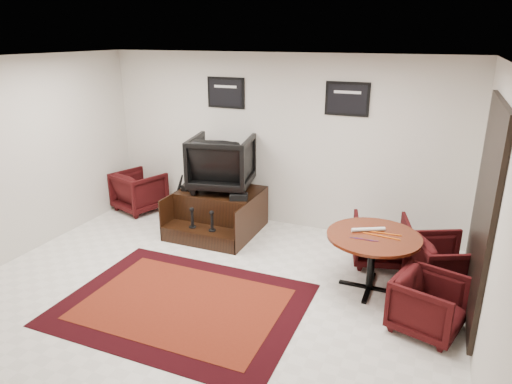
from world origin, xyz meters
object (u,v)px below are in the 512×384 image
shine_podium (219,212)px  table_chair_back (380,238)px  shine_chair (222,160)px  armchair_side (139,189)px  table_chair_window (444,263)px  meeting_table (373,242)px  table_chair_corner (429,302)px

shine_podium → table_chair_back: size_ratio=1.78×
shine_chair → table_chair_back: size_ratio=1.31×
table_chair_back → shine_podium: bearing=-17.4°
shine_chair → armchair_side: size_ratio=1.23×
armchair_side → table_chair_back: armchair_side is taller
shine_podium → table_chair_window: size_ratio=1.74×
shine_chair → table_chair_window: 3.60m
meeting_table → table_chair_corner: meeting_table is taller
shine_chair → armchair_side: (-1.75, 0.12, -0.75)m
table_chair_back → armchair_side: bearing=-19.3°
meeting_table → table_chair_back: 0.83m
armchair_side → table_chair_window: bearing=-170.6°
table_chair_corner → shine_podium: bearing=81.0°
meeting_table → table_chair_back: meeting_table is taller
armchair_side → table_chair_corner: 5.37m
table_chair_back → table_chair_corner: size_ratio=1.06×
armchair_side → meeting_table: 4.51m
shine_chair → table_chair_window: size_ratio=1.28×
shine_chair → meeting_table: (2.60, -1.08, -0.50)m
armchair_side → meeting_table: armchair_side is taller
meeting_table → table_chair_window: table_chair_window is taller
shine_chair → meeting_table: size_ratio=0.86×
shine_podium → meeting_table: 2.78m
table_chair_window → table_chair_corner: size_ratio=1.09×
armchair_side → table_chair_window: (5.18, -0.88, -0.02)m
shine_podium → table_chair_back: (2.60, -0.16, 0.07)m
meeting_table → table_chair_back: size_ratio=1.53×
table_chair_back → table_chair_window: size_ratio=0.98×
meeting_table → table_chair_corner: 0.99m
shine_podium → shine_chair: 0.86m
table_chair_window → shine_chair: bearing=51.7°
table_chair_window → table_chair_back: bearing=35.4°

